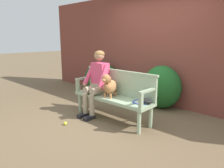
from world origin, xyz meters
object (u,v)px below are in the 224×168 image
(dog_on_bench, at_px, (109,85))
(tennis_racket, at_px, (142,102))
(person_seated, at_px, (97,80))
(baseball_glove, at_px, (146,101))
(tennis_ball, at_px, (65,123))
(garden_bench, at_px, (112,100))

(dog_on_bench, bearing_deg, tennis_racket, 14.37)
(person_seated, bearing_deg, tennis_racket, 5.57)
(person_seated, relative_size, tennis_racket, 2.29)
(baseball_glove, height_order, tennis_ball, baseball_glove)
(baseball_glove, bearing_deg, garden_bench, -176.29)
(person_seated, xyz_separation_m, tennis_ball, (-0.02, -0.81, -0.70))
(tennis_racket, height_order, baseball_glove, baseball_glove)
(person_seated, bearing_deg, tennis_ball, -91.34)
(garden_bench, xyz_separation_m, tennis_racket, (0.65, 0.09, 0.07))
(dog_on_bench, xyz_separation_m, tennis_ball, (-0.42, -0.74, -0.66))
(person_seated, height_order, tennis_ball, person_seated)
(person_seated, relative_size, baseball_glove, 6.06)
(garden_bench, height_order, tennis_racket, tennis_racket)
(tennis_racket, relative_size, tennis_ball, 8.82)
(garden_bench, distance_m, baseball_glove, 0.76)
(tennis_racket, relative_size, baseball_glove, 2.65)
(dog_on_bench, bearing_deg, baseball_glove, 11.86)
(tennis_ball, bearing_deg, dog_on_bench, 60.62)
(tennis_ball, bearing_deg, baseball_glove, 37.60)
(garden_bench, relative_size, tennis_ball, 26.19)
(garden_bench, distance_m, tennis_racket, 0.66)
(person_seated, relative_size, tennis_ball, 20.21)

